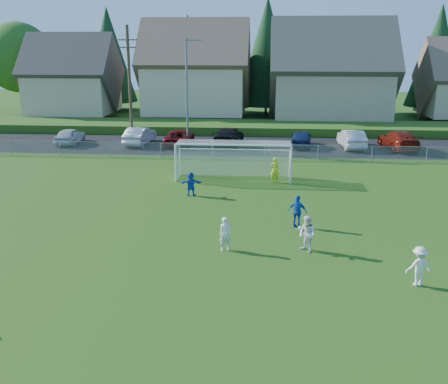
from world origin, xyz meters
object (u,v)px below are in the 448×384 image
Objects in this scene: player_white_c at (419,266)px; car_d at (228,136)px; player_white_a at (225,234)px; player_blue_a at (298,211)px; car_g at (399,140)px; car_c at (179,137)px; player_white_b at (307,234)px; car_b at (140,136)px; car_f at (352,139)px; soccer_ball at (300,228)px; car_a at (70,136)px; soccer_goal at (234,154)px; player_blue_b at (191,184)px; goalkeeper at (275,170)px; car_e at (301,138)px.

player_white_c is 0.29× the size of car_d.
player_white_a is 4.54m from player_blue_a.
car_d is at bearing -56.06° from player_blue_a.
player_blue_a is (-4.09, 5.97, 0.04)m from player_white_c.
player_blue_a is 22.11m from car_g.
car_c is (-9.05, 20.31, -0.11)m from player_blue_a.
player_white_a is at bearing -126.16° from player_white_b.
car_f reaches higher than car_b.
soccer_ball is 27.90m from car_a.
soccer_goal reaches higher than soccer_ball.
player_white_c is 16.93m from soccer_goal.
car_d is (-5.05, 23.70, -0.03)m from player_white_b.
player_blue_a is at bearing 146.45° from player_white_b.
player_white_c reaches higher than player_blue_b.
player_white_c is 0.20× the size of soccer_goal.
car_g is at bearing 39.20° from player_white_a.
car_a is 6.18m from car_b.
goalkeeper reaches higher than car_f.
player_white_b reaches higher than player_white_c.
player_white_b is 0.21× the size of soccer_goal.
player_blue_a is 20.46m from car_e.
goalkeeper is (-1.21, 11.41, 0.02)m from player_white_b.
player_white_b is 26.65m from car_b.
car_e is 0.57× the size of soccer_goal.
car_a is at bearing -3.30° from car_f.
player_blue_b is 0.28× the size of car_c.
car_c is at bearing -174.71° from car_b.
player_blue_a is at bearing 133.51° from player_blue_b.
player_blue_a is at bearing 90.17° from car_e.
player_blue_b is at bearing 99.02° from car_c.
car_a is 0.88× the size of car_b.
goalkeeper reaches higher than car_b.
player_white_a is 0.27× the size of car_g.
car_f is at bearing -178.89° from car_e.
car_f is at bearing 75.04° from soccer_ball.
car_b is 0.99× the size of car_f.
car_a is 0.96× the size of car_e.
player_white_b is 0.37× the size of car_e.
soccer_goal is (-0.39, 12.24, 0.89)m from player_white_a.
car_d is 1.24× the size of car_e.
car_f is at bearing -106.47° from player_white_c.
player_blue_a is 21.18m from car_d.
car_g is at bearing -114.79° from player_white_c.
car_a is 0.78× the size of car_d.
player_white_a is 23.85m from car_d.
player_white_c is (7.33, -2.80, 0.01)m from player_white_a.
car_g is (3.83, -0.21, 0.01)m from car_f.
player_blue_a is at bearing -68.65° from player_white_c.
goalkeeper reaches higher than player_blue_b.
player_blue_b is (-6.12, 8.04, -0.09)m from player_white_b.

